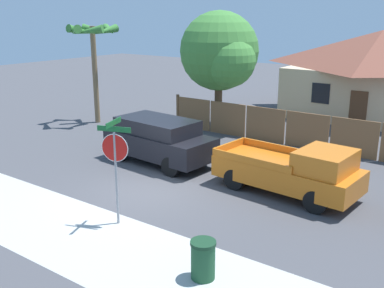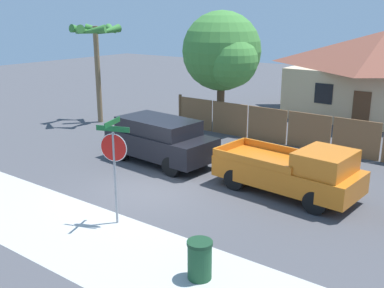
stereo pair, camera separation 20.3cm
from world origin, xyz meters
name	(u,v)px [view 1 (the left image)]	position (x,y,z in m)	size (l,w,h in m)	color
ground_plane	(148,190)	(0.00, 0.00, 0.00)	(80.00, 80.00, 0.00)	#47474C
sidewalk_strip	(64,229)	(0.00, -3.60, 0.00)	(36.00, 3.20, 0.01)	#B2B2AD
wooden_fence	(307,131)	(2.54, 7.98, 0.81)	(14.68, 0.12, 1.72)	brown
house	(378,73)	(3.31, 16.58, 2.59)	(9.96, 7.57, 4.99)	beige
oak_tree	(221,53)	(-2.58, 8.81, 3.94)	(4.25, 4.04, 6.06)	brown
palm_tree	(93,39)	(-8.95, 6.04, 4.58)	(2.64, 2.84, 5.34)	brown
red_suv	(159,139)	(-1.58, 2.55, 1.00)	(4.79, 2.38, 1.83)	black
orange_pickup	(293,171)	(4.22, 2.52, 0.84)	(4.99, 2.38, 1.75)	orange
stop_sign	(115,154)	(1.00, -2.44, 2.10)	(0.96, 0.86, 3.08)	gray
trash_bin	(203,260)	(4.58, -3.35, 0.47)	(0.60, 0.60, 0.93)	#1E4C2D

